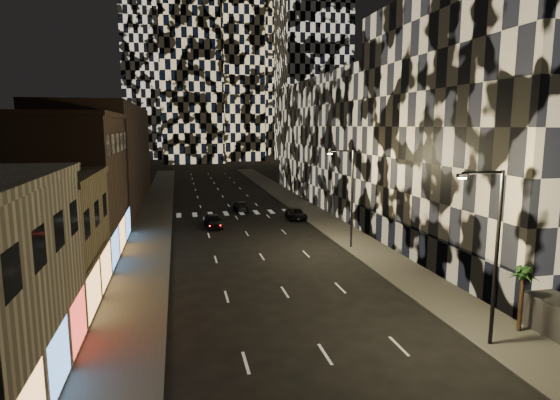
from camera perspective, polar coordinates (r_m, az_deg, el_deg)
name	(u,v)px	position (r m, az deg, el deg)	size (l,w,h in m)	color
sidewalk_left	(154,216)	(60.99, -15.05, -1.86)	(4.00, 120.00, 0.15)	#47443F
sidewalk_right	(307,210)	(63.20, 3.36, -1.18)	(4.00, 120.00, 0.15)	#47443F
curb_left	(172,215)	(60.91, -13.08, -1.79)	(0.20, 120.00, 0.15)	#4C4C47
curb_right	(292,210)	(62.67, 1.51, -1.26)	(0.20, 120.00, 0.15)	#4C4C47
retail_tan	(13,245)	(33.29, -29.80, -4.81)	(10.00, 10.00, 8.00)	#877551
retail_brown	(60,187)	(44.85, -25.29, 1.41)	(10.00, 15.00, 12.00)	#493329
retail_filler_left	(104,156)	(70.72, -20.61, 5.00)	(10.00, 40.00, 14.00)	#493329
midrise_right	(507,129)	(43.62, 25.96, 7.77)	(16.00, 25.00, 22.00)	#232326
midrise_base	(417,245)	(40.55, 16.39, -5.29)	(0.60, 25.00, 3.00)	#383838
midrise_filler_right	(359,141)	(72.09, 9.64, 7.11)	(16.00, 40.00, 18.00)	#232326
tower_center_low	(189,3)	(154.25, -11.01, 22.48)	(18.00, 18.00, 95.00)	black
streetlight_near	(493,246)	(25.72, 24.52, -5.13)	(2.55, 0.25, 9.00)	black
streetlight_far	(350,191)	(43.08, 8.50, 1.03)	(2.55, 0.25, 9.00)	black
car_dark_midlane	(213,221)	(52.84, -8.12, -2.53)	(1.79, 4.44, 1.51)	black
car_dark_oncoming	(241,206)	(62.72, -4.79, -0.74)	(1.83, 4.50, 1.30)	black
car_dark_rightlane	(296,214)	(57.07, 1.97, -1.71)	(2.11, 4.57, 1.27)	black
palm_tree	(523,278)	(28.75, 27.51, -8.44)	(1.85, 1.85, 3.64)	#47331E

